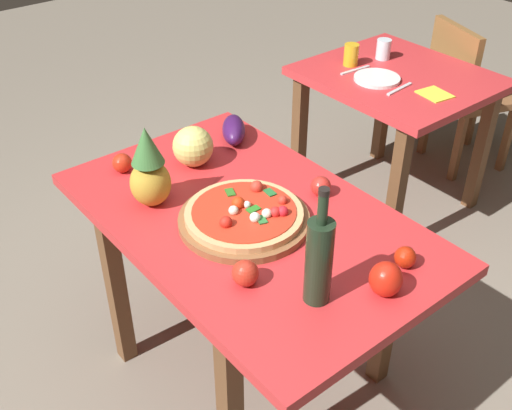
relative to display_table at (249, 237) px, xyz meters
The scene contains 21 objects.
ground_plane 0.65m from the display_table, ahead, with size 10.00×10.00×0.00m, color gray.
display_table is the anchor object (origin of this frame).
background_table 1.37m from the display_table, 109.39° to the left, with size 0.86×0.77×0.74m.
dining_chair 1.97m from the display_table, 103.70° to the left, with size 0.51×0.51×0.85m.
pizza_board 0.11m from the display_table, 57.43° to the right, with size 0.43×0.43×0.03m, color brown.
pizza 0.14m from the display_table, 52.85° to the right, with size 0.39×0.39×0.06m.
wine_bottle 0.50m from the display_table, 12.83° to the right, with size 0.08×0.08×0.37m.
pineapple_left 0.40m from the display_table, 141.48° to the right, with size 0.14×0.14×0.29m.
melon 0.42m from the display_table, behind, with size 0.15×0.15×0.15m, color #D9D26D.
bell_pepper 0.55m from the display_table, ahead, with size 0.10×0.10×0.11m, color red.
eggplant 0.54m from the display_table, 148.10° to the left, with size 0.20×0.09×0.09m, color #3B164D.
tomato_near_board 0.36m from the display_table, 39.97° to the right, with size 0.08×0.08×0.08m, color red.
tomato_by_bottle 0.56m from the display_table, 159.66° to the right, with size 0.07×0.07×0.07m, color red.
tomato_at_corner 0.30m from the display_table, 77.20° to the left, with size 0.07×0.07×0.07m, color red.
tomato_beside_pepper 0.55m from the display_table, 22.27° to the left, with size 0.07×0.07×0.07m, color red.
drinking_glass_juice 1.38m from the display_table, 119.85° to the left, with size 0.07×0.07×0.11m, color gold.
drinking_glass_water 1.53m from the display_table, 114.84° to the left, with size 0.07×0.07×0.10m, color silver.
dinner_plate 1.25m from the display_table, 112.35° to the left, with size 0.22×0.22×0.02m, color white.
fork_utensil 1.31m from the display_table, 118.02° to the left, with size 0.02×0.18×0.01m, color silver.
knife_utensil 1.21m from the display_table, 106.17° to the left, with size 0.02×0.18×0.01m, color silver.
napkin_folded 1.26m from the display_table, 99.10° to the left, with size 0.14×0.12×0.01m, color yellow.
Camera 1 is at (1.32, -1.03, 1.96)m, focal length 43.80 mm.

